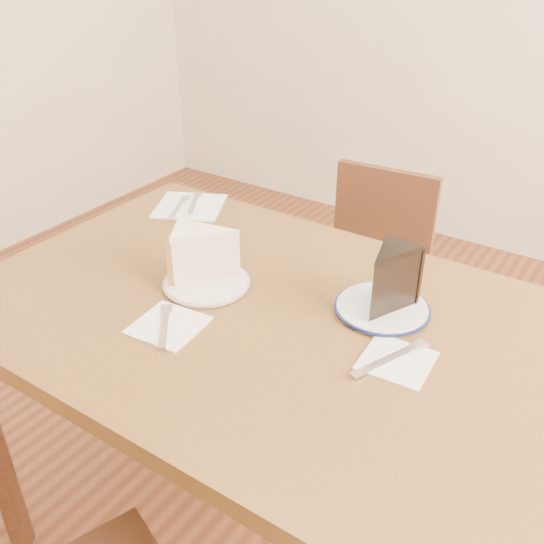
{
  "coord_description": "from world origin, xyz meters",
  "views": [
    {
      "loc": [
        0.58,
        -0.82,
        1.43
      ],
      "look_at": [
        -0.01,
        0.06,
        0.8
      ],
      "focal_mm": 40.0,
      "sensor_mm": 36.0,
      "label": 1
    }
  ],
  "objects": [
    {
      "name": "knife_navy",
      "position": [
        0.28,
        -0.01,
        0.76
      ],
      "size": [
        0.08,
        0.16,
        0.0
      ],
      "primitive_type": "cube",
      "rotation": [
        0.0,
        0.0,
        -0.4
      ],
      "color": "silver",
      "rests_on": "napkin_navy"
    },
    {
      "name": "fork_spare",
      "position": [
        -0.43,
        0.31,
        0.76
      ],
      "size": [
        0.08,
        0.13,
        0.0
      ],
      "primitive_type": "cube",
      "rotation": [
        0.0,
        0.0,
        0.54
      ],
      "color": "silver",
      "rests_on": "napkin_spare"
    },
    {
      "name": "plate_navy",
      "position": [
        0.21,
        0.13,
        0.76
      ],
      "size": [
        0.18,
        0.18,
        0.01
      ],
      "primitive_type": "cylinder",
      "color": "white",
      "rests_on": "table"
    },
    {
      "name": "chair_far",
      "position": [
        -0.08,
        0.69,
        0.43
      ],
      "size": [
        0.41,
        0.41,
        0.77
      ],
      "rotation": [
        0.0,
        0.0,
        3.22
      ],
      "color": "#341A0F",
      "rests_on": "ground"
    },
    {
      "name": "napkin_navy",
      "position": [
        0.3,
        -0.0,
        0.75
      ],
      "size": [
        0.13,
        0.13,
        0.0
      ],
      "primitive_type": "cube",
      "rotation": [
        0.0,
        0.0,
        0.07
      ],
      "color": "white",
      "rests_on": "table"
    },
    {
      "name": "plate_cream",
      "position": [
        -0.14,
        0.01,
        0.76
      ],
      "size": [
        0.18,
        0.18,
        0.01
      ],
      "primitive_type": "cylinder",
      "color": "white",
      "rests_on": "table"
    },
    {
      "name": "carrot_cake",
      "position": [
        -0.15,
        0.03,
        0.81
      ],
      "size": [
        0.16,
        0.15,
        0.1
      ],
      "primitive_type": null,
      "rotation": [
        0.0,
        0.0,
        -1.04
      ],
      "color": "beige",
      "rests_on": "plate_cream"
    },
    {
      "name": "napkin_spare",
      "position": [
        -0.44,
        0.3,
        0.75
      ],
      "size": [
        0.23,
        0.23,
        0.0
      ],
      "primitive_type": "cube",
      "rotation": [
        0.0,
        0.0,
        0.45
      ],
      "color": "white",
      "rests_on": "table"
    },
    {
      "name": "table",
      "position": [
        0.0,
        0.0,
        0.65
      ],
      "size": [
        1.2,
        0.8,
        0.75
      ],
      "color": "#482D13",
      "rests_on": "ground"
    },
    {
      "name": "knife_spare",
      "position": [
        -0.45,
        0.26,
        0.76
      ],
      "size": [
        0.08,
        0.15,
        0.0
      ],
      "primitive_type": "cube",
      "rotation": [
        0.0,
        0.0,
        0.43
      ],
      "color": "silver",
      "rests_on": "napkin_spare"
    },
    {
      "name": "chocolate_cake",
      "position": [
        0.21,
        0.12,
        0.82
      ],
      "size": [
        0.09,
        0.12,
        0.12
      ],
      "primitive_type": null,
      "rotation": [
        0.0,
        0.0,
        3.06
      ],
      "color": "black",
      "rests_on": "plate_navy"
    },
    {
      "name": "napkin_cream",
      "position": [
        -0.11,
        -0.15,
        0.75
      ],
      "size": [
        0.14,
        0.14,
        0.0
      ],
      "primitive_type": "cube",
      "rotation": [
        0.0,
        0.0,
        0.09
      ],
      "color": "white",
      "rests_on": "table"
    },
    {
      "name": "fork_cream",
      "position": [
        -0.11,
        -0.16,
        0.76
      ],
      "size": [
        0.1,
        0.12,
        0.0
      ],
      "primitive_type": "cube",
      "rotation": [
        0.0,
        0.0,
        0.68
      ],
      "color": "silver",
      "rests_on": "napkin_cream"
    }
  ]
}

